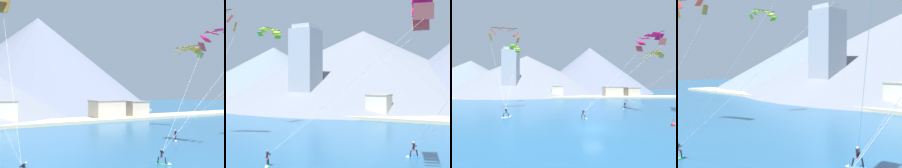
{
  "view_description": "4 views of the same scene",
  "coord_description": "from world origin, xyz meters",
  "views": [
    {
      "loc": [
        -22.06,
        -17.77,
        7.45
      ],
      "look_at": [
        2.35,
        18.97,
        8.5
      ],
      "focal_mm": 50.0,
      "sensor_mm": 36.0,
      "label": 1
    },
    {
      "loc": [
        19.59,
        -18.26,
        8.2
      ],
      "look_at": [
        0.92,
        19.22,
        8.03
      ],
      "focal_mm": 50.0,
      "sensor_mm": 36.0,
      "label": 2
    },
    {
      "loc": [
        -4.87,
        -19.75,
        5.76
      ],
      "look_at": [
        -3.21,
        12.46,
        6.07
      ],
      "focal_mm": 24.0,
      "sensor_mm": 36.0,
      "label": 3
    },
    {
      "loc": [
        26.98,
        -4.56,
        8.02
      ],
      "look_at": [
        0.03,
        18.99,
        6.31
      ],
      "focal_mm": 50.0,
      "sensor_mm": 36.0,
      "label": 4
    }
  ],
  "objects": [
    {
      "name": "kitesurfer_near_trail",
      "position": [
        11.68,
        15.84,
        0.55
      ],
      "size": [
        1.54,
        1.49,
        1.81
      ],
      "color": "#337FDB",
      "rests_on": "ground"
    },
    {
      "name": "kitesurfer_mid_center",
      "position": [
        -0.08,
        5.77,
        0.46
      ],
      "size": [
        1.23,
        1.7,
        1.68
      ],
      "color": "#33B266",
      "rests_on": "ground"
    },
    {
      "name": "parafoil_kite_mid_center",
      "position": [
        13.9,
        9.41,
        14.9
      ],
      "size": [
        15.52,
        6.49,
        14.77
      ],
      "color": "#C7514B"
    },
    {
      "name": "parafoil_kite_distant_low_drift",
      "position": [
        -17.91,
        28.33,
        17.8
      ],
      "size": [
        2.22,
        5.03,
        1.88
      ],
      "color": "#5FBC25"
    },
    {
      "name": "shoreline_strip",
      "position": [
        0.0,
        50.0,
        0.35
      ],
      "size": [
        180.0,
        10.0,
        0.7
      ],
      "primitive_type": "cube",
      "color": "#BCAD8E",
      "rests_on": "ground"
    },
    {
      "name": "shore_building_harbour_front",
      "position": [
        -4.39,
        51.47,
        2.75
      ],
      "size": [
        5.29,
        4.76,
        5.49
      ],
      "color": "beige",
      "rests_on": "ground"
    },
    {
      "name": "shore_building_quay_west",
      "position": [
        -20.02,
        54.46,
        1.99
      ],
      "size": [
        8.85,
        6.85,
        3.96
      ],
      "color": "silver",
      "rests_on": "ground"
    },
    {
      "name": "highrise_tower",
      "position": [
        -27.42,
        55.81,
        11.97
      ],
      "size": [
        7.0,
        7.0,
        24.35
      ],
      "color": "#999EA8",
      "rests_on": "ground"
    },
    {
      "name": "mountain_peak_central_summit",
      "position": [
        -28.43,
        101.46,
        14.77
      ],
      "size": [
        121.61,
        121.61,
        29.54
      ],
      "color": "slate",
      "rests_on": "ground"
    },
    {
      "name": "mountain_peak_east_shoulder",
      "position": [
        -66.4,
        91.17,
        11.82
      ],
      "size": [
        84.38,
        84.38,
        23.65
      ],
      "color": "slate",
      "rests_on": "ground"
    }
  ]
}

